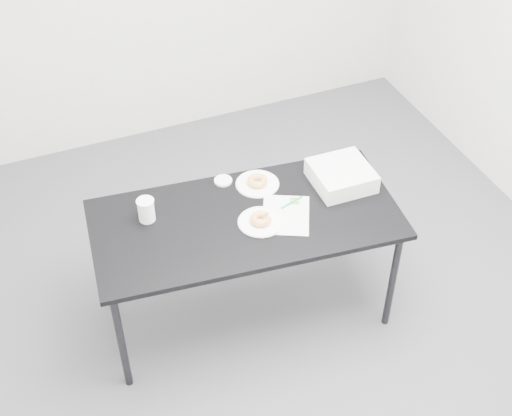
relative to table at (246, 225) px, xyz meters
name	(u,v)px	position (x,y,z in m)	size (l,w,h in m)	color
floor	(261,306)	(0.09, -0.01, -0.69)	(4.00, 4.00, 0.00)	#48484D
table	(246,225)	(0.00, 0.00, 0.00)	(1.70, 0.93, 0.74)	black
scorecard	(286,215)	(0.20, -0.06, 0.06)	(0.25, 0.31, 0.00)	white
logo_patch	(295,201)	(0.29, 0.02, 0.06)	(0.05, 0.05, 0.00)	green
pen	(292,202)	(0.27, 0.01, 0.06)	(0.01, 0.01, 0.14)	#0C8461
napkin	(269,224)	(0.09, -0.09, 0.06)	(0.17, 0.17, 0.00)	white
plate_near	(261,222)	(0.06, -0.07, 0.06)	(0.24, 0.24, 0.01)	white
donut_near	(261,219)	(0.06, -0.07, 0.08)	(0.11, 0.11, 0.04)	#D68843
plate_far	(257,184)	(0.16, 0.23, 0.06)	(0.24, 0.24, 0.01)	white
donut_far	(257,181)	(0.16, 0.23, 0.08)	(0.11, 0.11, 0.04)	#D68843
coffee_cup	(146,210)	(-0.48, 0.18, 0.12)	(0.09, 0.09, 0.13)	white
cup_lid	(223,181)	(-0.01, 0.32, 0.06)	(0.10, 0.10, 0.01)	white
bakery_box	(341,176)	(0.60, 0.06, 0.11)	(0.31, 0.31, 0.10)	white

